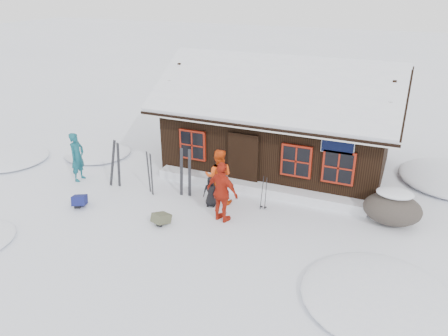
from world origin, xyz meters
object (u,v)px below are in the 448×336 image
(skier_orange_right, at_px, (222,192))
(backpack_olive, at_px, (161,220))
(ski_pair_left, at_px, (116,165))
(boulder, at_px, (392,208))
(skier_teal, at_px, (77,157))
(skier_orange_left, at_px, (219,177))
(skier_crouched, at_px, (211,192))
(ski_poles, at_px, (264,194))
(backpack_blue, at_px, (80,202))

(skier_orange_right, height_order, backpack_olive, skier_orange_right)
(ski_pair_left, height_order, backpack_olive, ski_pair_left)
(boulder, xyz_separation_m, backpack_olive, (-6.48, -2.88, -0.38))
(skier_teal, distance_m, boulder, 11.07)
(skier_orange_left, xyz_separation_m, skier_crouched, (-0.14, -0.33, -0.43))
(ski_pair_left, bearing_deg, skier_orange_right, 1.11)
(ski_poles, bearing_deg, backpack_olive, -140.13)
(skier_orange_left, xyz_separation_m, skier_orange_right, (0.60, -1.07, 0.03))
(backpack_blue, bearing_deg, skier_orange_left, -2.11)
(skier_orange_right, xyz_separation_m, ski_poles, (0.95, 1.19, -0.41))
(boulder, distance_m, ski_poles, 3.97)
(boulder, relative_size, backpack_blue, 3.12)
(skier_orange_right, xyz_separation_m, backpack_blue, (-4.72, -1.03, -0.82))
(ski_poles, bearing_deg, skier_crouched, -165.04)
(boulder, xyz_separation_m, backpack_blue, (-9.57, -2.95, -0.37))
(skier_teal, distance_m, backpack_olive, 4.85)
(boulder, height_order, ski_poles, ski_poles)
(skier_crouched, distance_m, ski_pair_left, 3.75)
(skier_orange_right, bearing_deg, skier_crouched, -30.33)
(skier_teal, xyz_separation_m, ski_poles, (7.09, 0.54, -0.35))
(backpack_blue, height_order, backpack_olive, backpack_blue)
(skier_orange_left, relative_size, skier_crouched, 1.82)
(skier_orange_left, distance_m, skier_orange_right, 1.22)
(skier_orange_right, xyz_separation_m, backpack_olive, (-1.63, -0.97, -0.83))
(boulder, bearing_deg, skier_crouched, -168.10)
(ski_pair_left, height_order, backpack_blue, ski_pair_left)
(skier_teal, relative_size, ski_pair_left, 1.01)
(skier_crouched, relative_size, backpack_olive, 1.99)
(skier_orange_left, distance_m, boulder, 5.53)
(skier_crouched, relative_size, backpack_blue, 1.86)
(skier_teal, xyz_separation_m, backpack_olive, (4.50, -1.62, -0.78))
(boulder, bearing_deg, ski_poles, -169.44)
(backpack_blue, relative_size, backpack_olive, 1.07)
(skier_orange_left, bearing_deg, ski_poles, 168.72)
(skier_orange_right, bearing_deg, backpack_blue, 27.26)
(backpack_blue, xyz_separation_m, backpack_olive, (3.09, 0.06, -0.01))
(skier_orange_right, relative_size, ski_poles, 1.60)
(ski_pair_left, distance_m, backpack_blue, 1.90)
(skier_teal, height_order, backpack_blue, skier_teal)
(skier_teal, bearing_deg, backpack_olive, -114.09)
(skier_crouched, xyz_separation_m, backpack_blue, (-3.99, -1.77, -0.37))
(skier_orange_right, height_order, boulder, skier_orange_right)
(skier_orange_right, distance_m, skier_crouched, 1.13)
(skier_teal, height_order, ski_pair_left, skier_teal)
(skier_teal, height_order, backpack_olive, skier_teal)
(skier_orange_left, xyz_separation_m, ski_poles, (1.55, 0.12, -0.38))
(ski_poles, bearing_deg, backpack_blue, -158.62)
(backpack_olive, bearing_deg, backpack_blue, -164.65)
(skier_orange_left, bearing_deg, skier_teal, -11.44)
(skier_orange_right, distance_m, backpack_blue, 4.90)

